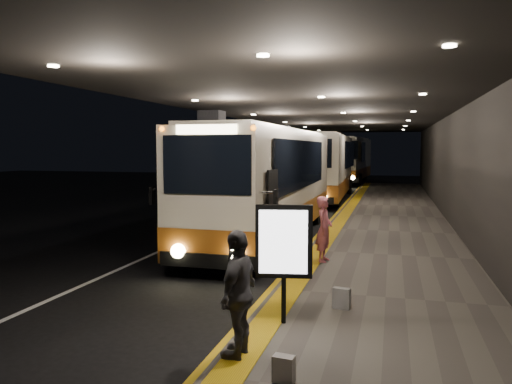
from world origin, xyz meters
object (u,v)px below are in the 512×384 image
Objects in this scene: coach_second at (325,169)px; passenger_boarding at (324,229)px; bag_polka at (342,298)px; info_sign at (284,244)px; coach_main at (268,188)px; passenger_waiting_grey at (239,293)px; stanchion_post at (305,243)px; bag_plain at (284,369)px; coach_third at (350,162)px.

passenger_boarding is at bearing -84.26° from coach_second.
info_sign is (-0.86, -1.01, 1.15)m from bag_polka.
info_sign is (2.29, -8.14, -0.23)m from coach_main.
passenger_waiting_grey is 0.90× the size of info_sign.
coach_main is at bearing 113.84° from bag_polka.
passenger_boarding is 0.69m from stanchion_post.
bag_polka is at bearing -162.86° from passenger_boarding.
stanchion_post is at bearing -63.04° from coach_main.
passenger_boarding is (2.33, -3.39, -0.73)m from coach_main.
bag_plain is (2.74, -10.20, -1.40)m from coach_main.
coach_third reaches higher than bag_plain.
coach_third is at bearing 87.82° from coach_second.
passenger_boarding is at bearing 78.76° from info_sign.
info_sign reaches higher than passenger_waiting_grey.
info_sign is at bearing -85.95° from coach_second.
bag_polka reaches higher than bag_plain.
bag_plain is 6.41m from stanchion_post.
coach_main reaches higher than bag_polka.
bag_polka is at bearing -82.73° from coach_third.
passenger_waiting_grey reaches higher than bag_polka.
passenger_waiting_grey is at bearing -178.61° from passenger_boarding.
coach_main is 4.18m from passenger_boarding.
coach_third is at bearing 92.86° from stanchion_post.
coach_second is 6.71× the size of passenger_waiting_grey.
stanchion_post is at bearing 84.23° from info_sign.
bag_polka is 3.10m from bag_plain.
info_sign is (2.19, -21.83, -0.31)m from coach_second.
coach_third is 6.32× the size of info_sign.
coach_third reaches higher than passenger_boarding.
info_sign reaches higher than passenger_boarding.
stanchion_post is (-0.41, -0.47, -0.29)m from passenger_boarding.
bag_plain is (2.63, -23.89, -1.49)m from coach_second.
passenger_boarding reaches higher than bag_plain.
bag_polka is 0.35× the size of stanchion_post.
coach_main is at bearing -92.11° from coach_second.
info_sign is 4.37m from stanchion_post.
passenger_waiting_grey is 2.83m from bag_polka.
coach_second is 11.01× the size of stanchion_post.
bag_plain is 2.41m from info_sign.
stanchion_post reaches higher than bag_plain.
passenger_waiting_grey reaches higher than stanchion_post.
bag_plain is 0.17× the size of info_sign.
bag_polka is 1.75m from info_sign.
coach_third reaches higher than info_sign.
stanchion_post is at bearing 110.69° from bag_polka.
coach_second is 6.06× the size of info_sign.
bag_plain is (2.49, -39.70, -1.56)m from coach_third.
coach_second is at bearing -87.77° from coach_third.
bag_plain is at bearing 56.89° from passenger_waiting_grey.
passenger_boarding is 4.40× the size of bag_polka.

